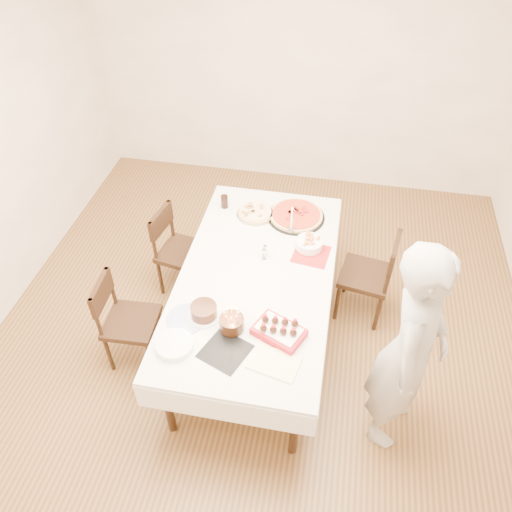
% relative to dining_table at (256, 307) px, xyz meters
% --- Properties ---
extents(floor, '(5.00, 5.00, 0.00)m').
position_rel_dining_table_xyz_m(floor, '(0.03, -0.02, -0.38)').
color(floor, '#54361C').
rests_on(floor, ground).
extents(wall_back, '(4.50, 0.04, 2.70)m').
position_rel_dining_table_xyz_m(wall_back, '(0.03, 2.48, 0.98)').
color(wall_back, '#F5E3CE').
rests_on(wall_back, floor).
extents(dining_table, '(1.38, 2.26, 0.75)m').
position_rel_dining_table_xyz_m(dining_table, '(0.00, 0.00, 0.00)').
color(dining_table, silver).
rests_on(dining_table, floor).
extents(chair_right_savory, '(0.51, 0.51, 0.87)m').
position_rel_dining_table_xyz_m(chair_right_savory, '(0.85, 0.47, 0.06)').
color(chair_right_savory, black).
rests_on(chair_right_savory, floor).
extents(chair_left_savory, '(0.50, 0.50, 0.84)m').
position_rel_dining_table_xyz_m(chair_left_savory, '(-0.75, 0.47, 0.04)').
color(chair_left_savory, black).
rests_on(chair_left_savory, floor).
extents(chair_left_dessert, '(0.44, 0.44, 0.83)m').
position_rel_dining_table_xyz_m(chair_left_dessert, '(-0.91, -0.36, 0.04)').
color(chair_left_dessert, black).
rests_on(chair_left_dessert, floor).
extents(person, '(0.57, 0.71, 1.71)m').
position_rel_dining_table_xyz_m(person, '(1.09, -0.58, 0.48)').
color(person, '#B2AEA8').
rests_on(person, floor).
extents(pizza_white, '(0.38, 0.38, 0.04)m').
position_rel_dining_table_xyz_m(pizza_white, '(-0.14, 0.71, 0.40)').
color(pizza_white, beige).
rests_on(pizza_white, dining_table).
extents(pizza_pepperoni, '(0.51, 0.51, 0.04)m').
position_rel_dining_table_xyz_m(pizza_pepperoni, '(0.21, 0.74, 0.40)').
color(pizza_pepperoni, red).
rests_on(pizza_pepperoni, dining_table).
extents(red_placemat, '(0.31, 0.31, 0.01)m').
position_rel_dining_table_xyz_m(red_placemat, '(0.38, 0.30, 0.38)').
color(red_placemat, '#B21E1E').
rests_on(red_placemat, dining_table).
extents(pasta_bowl, '(0.22, 0.22, 0.07)m').
position_rel_dining_table_xyz_m(pasta_bowl, '(0.36, 0.37, 0.42)').
color(pasta_bowl, white).
rests_on(pasta_bowl, dining_table).
extents(taper_candle, '(0.06, 0.06, 0.27)m').
position_rel_dining_table_xyz_m(taper_candle, '(0.19, 0.53, 0.51)').
color(taper_candle, white).
rests_on(taper_candle, dining_table).
extents(shaker_pair, '(0.08, 0.08, 0.09)m').
position_rel_dining_table_xyz_m(shaker_pair, '(0.03, 0.18, 0.42)').
color(shaker_pair, white).
rests_on(shaker_pair, dining_table).
extents(cola_glass, '(0.08, 0.08, 0.12)m').
position_rel_dining_table_xyz_m(cola_glass, '(-0.42, 0.77, 0.43)').
color(cola_glass, black).
rests_on(cola_glass, dining_table).
extents(layer_cake, '(0.25, 0.25, 0.10)m').
position_rel_dining_table_xyz_m(layer_cake, '(-0.28, -0.46, 0.42)').
color(layer_cake, '#381C0E').
rests_on(layer_cake, dining_table).
extents(cake_board, '(0.37, 0.37, 0.01)m').
position_rel_dining_table_xyz_m(cake_board, '(-0.07, -0.73, 0.38)').
color(cake_board, black).
rests_on(cake_board, dining_table).
extents(birthday_cake, '(0.20, 0.20, 0.16)m').
position_rel_dining_table_xyz_m(birthday_cake, '(-0.06, -0.54, 0.47)').
color(birthday_cake, '#341A0E').
rests_on(birthday_cake, dining_table).
extents(strawberry_box, '(0.39, 0.34, 0.08)m').
position_rel_dining_table_xyz_m(strawberry_box, '(0.26, -0.53, 0.42)').
color(strawberry_box, maroon).
rests_on(strawberry_box, dining_table).
extents(box_lid, '(0.35, 0.27, 0.03)m').
position_rel_dining_table_xyz_m(box_lid, '(0.26, -0.76, 0.38)').
color(box_lid, beige).
rests_on(box_lid, dining_table).
extents(plate_stack, '(0.32, 0.32, 0.05)m').
position_rel_dining_table_xyz_m(plate_stack, '(-0.40, -0.76, 0.40)').
color(plate_stack, white).
rests_on(plate_stack, dining_table).
extents(china_plate, '(0.32, 0.32, 0.01)m').
position_rel_dining_table_xyz_m(china_plate, '(-0.39, -0.52, 0.38)').
color(china_plate, white).
rests_on(china_plate, dining_table).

